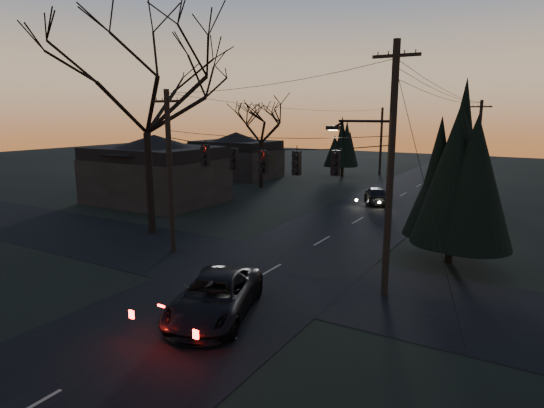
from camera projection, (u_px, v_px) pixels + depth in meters
The scene contains 16 objects.
ground_plane at pixel (89, 374), 12.93m from camera, with size 160.00×160.00×0.00m, color black.
main_road at pixel (347, 226), 29.83m from camera, with size 8.00×120.00×0.02m, color black.
cross_road at pixel (269, 271), 21.38m from camera, with size 60.00×7.00×0.02m, color black.
utility_pole_right at pixel (384, 294), 18.64m from camera, with size 5.00×0.30×10.00m, color black, non-canonical shape.
utility_pole_left at pixel (173, 252), 24.37m from camera, with size 1.80×0.30×8.50m, color black, non-canonical shape.
utility_pole_far_r at pixel (474, 193), 42.30m from camera, with size 1.80×0.30×8.50m, color black, non-canonical shape.
utility_pole_far_l at pixel (379, 175), 54.78m from camera, with size 0.30×0.30×8.00m, color black, non-canonical shape.
span_signal_assembly at pixel (265, 160), 20.48m from camera, with size 11.50×0.44×1.61m.
bare_tree_left at pixel (145, 90), 26.51m from camera, with size 10.96×10.96×12.35m.
evergreen_right at pixel (456, 168), 21.73m from camera, with size 3.98×3.98×8.26m.
bare_tree_dist at pixel (261, 125), 44.45m from camera, with size 6.31×6.31×8.85m.
evergreen_dist at pixel (343, 145), 53.05m from camera, with size 3.18×3.18×6.22m.
house_left_near at pixel (156, 169), 37.75m from camera, with size 10.00×8.00×5.60m.
house_left_far at pixel (236, 155), 52.80m from camera, with size 9.00×7.00×5.20m.
suv_near at pixel (215, 297), 16.47m from camera, with size 2.51×5.45×1.51m, color black.
sedan_oncoming_a at pixel (376, 195), 37.23m from camera, with size 1.70×4.21×1.44m, color black.
Camera 1 is at (10.44, -7.46, 7.29)m, focal length 30.00 mm.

